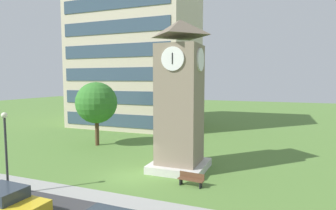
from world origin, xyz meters
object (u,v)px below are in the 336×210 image
object	(u,v)px
tree_streetside	(96,103)
park_bench	(191,179)
parked_car_yellow	(4,204)
clock_tower	(180,103)
street_lamp	(6,143)

from	to	relation	value
tree_streetside	park_bench	bearing A→B (deg)	-30.51
parked_car_yellow	clock_tower	bearing A→B (deg)	62.40
tree_streetside	clock_tower	bearing A→B (deg)	-22.57
park_bench	tree_streetside	world-z (taller)	tree_streetside
street_lamp	parked_car_yellow	world-z (taller)	street_lamp
clock_tower	park_bench	distance (m)	6.08
park_bench	street_lamp	size ratio (longest dim) A/B	0.35
clock_tower	parked_car_yellow	distance (m)	13.26
park_bench	parked_car_yellow	xyz separation A→B (m)	(-7.66, -7.99, 0.40)
clock_tower	tree_streetside	xyz separation A→B (m)	(-11.26, 4.68, -0.64)
park_bench	parked_car_yellow	bearing A→B (deg)	-133.81
street_lamp	parked_car_yellow	bearing A→B (deg)	-41.41
tree_streetside	parked_car_yellow	xyz separation A→B (m)	(5.48, -15.73, -3.86)
clock_tower	parked_car_yellow	xyz separation A→B (m)	(-5.78, -11.05, -4.50)
park_bench	tree_streetside	bearing A→B (deg)	149.49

